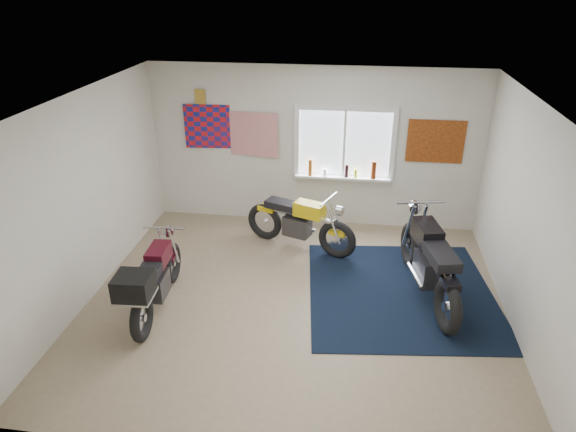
# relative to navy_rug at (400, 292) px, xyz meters

# --- Properties ---
(ground) EXTENTS (5.50, 5.50, 0.00)m
(ground) POSITION_rel_navy_rug_xyz_m (-1.42, -0.42, -0.01)
(ground) COLOR #9E896B
(ground) RESTS_ON ground
(room_shell) EXTENTS (5.50, 5.50, 5.50)m
(room_shell) POSITION_rel_navy_rug_xyz_m (-1.42, -0.42, 1.63)
(room_shell) COLOR white
(room_shell) RESTS_ON ground
(navy_rug) EXTENTS (2.77, 2.86, 0.01)m
(navy_rug) POSITION_rel_navy_rug_xyz_m (0.00, 0.00, 0.00)
(navy_rug) COLOR black
(navy_rug) RESTS_ON ground
(window_assembly) EXTENTS (1.66, 0.17, 1.26)m
(window_assembly) POSITION_rel_navy_rug_xyz_m (-0.92, 2.05, 1.36)
(window_assembly) COLOR white
(window_assembly) RESTS_ON room_shell
(oil_bottles) EXTENTS (1.13, 0.09, 0.30)m
(oil_bottles) POSITION_rel_navy_rug_xyz_m (-0.84, 1.98, 1.02)
(oil_bottles) COLOR #914C15
(oil_bottles) RESTS_ON window_assembly
(flag_display) EXTENTS (1.60, 0.10, 1.17)m
(flag_display) POSITION_rel_navy_rug_xyz_m (-3.32, 2.06, 2.14)
(flag_display) COLOR red
(flag_display) RESTS_ON room_shell
(triumph_poster) EXTENTS (0.90, 0.03, 0.70)m
(triumph_poster) POSITION_rel_navy_rug_xyz_m (0.53, 2.06, 1.54)
(triumph_poster) COLOR #A54C14
(triumph_poster) RESTS_ON room_shell
(yellow_triumph) EXTENTS (1.83, 0.84, 0.96)m
(yellow_triumph) POSITION_rel_navy_rug_xyz_m (-1.54, 1.09, 0.42)
(yellow_triumph) COLOR black
(yellow_triumph) RESTS_ON ground
(black_chrome_bike) EXTENTS (0.76, 2.22, 1.15)m
(black_chrome_bike) POSITION_rel_navy_rug_xyz_m (0.33, -0.01, 0.50)
(black_chrome_bike) COLOR black
(black_chrome_bike) RESTS_ON navy_rug
(maroon_tourer) EXTENTS (0.57, 1.87, 0.95)m
(maroon_tourer) POSITION_rel_navy_rug_xyz_m (-3.17, -0.93, 0.49)
(maroon_tourer) COLOR black
(maroon_tourer) RESTS_ON ground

